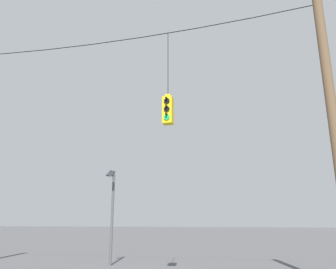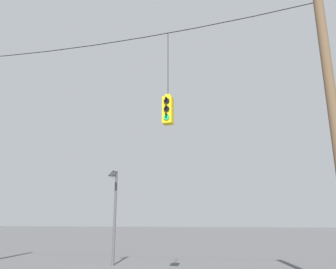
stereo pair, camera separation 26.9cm
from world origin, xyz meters
name	(u,v)px [view 1 (the left image)]	position (x,y,z in m)	size (l,w,h in m)	color
utility_pole_right	(334,126)	(7.25, 0.34, 4.67)	(0.31, 0.31, 9.38)	brown
span_wire	(117,38)	(0.00, 0.34, 8.73)	(14.50, 0.03, 0.34)	black
traffic_light_over_intersection	(168,110)	(2.04, 0.34, 5.64)	(0.34, 0.46, 3.54)	yellow
street_lamp	(111,198)	(-1.49, 3.79, 2.89)	(0.40, 0.70, 4.14)	#515156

